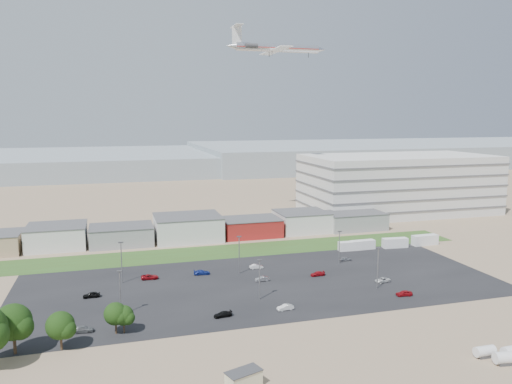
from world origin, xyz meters
name	(u,v)px	position (x,y,z in m)	size (l,w,h in m)	color
ground	(266,316)	(0.00, 0.00, 0.00)	(700.00, 700.00, 0.00)	#967C5F
parking_lot	(262,283)	(5.00, 20.00, 0.01)	(120.00, 50.00, 0.01)	black
grass_strip	(217,252)	(0.00, 52.00, 0.01)	(160.00, 16.00, 0.02)	#36501E
hills_backdrop	(200,162)	(40.00, 315.00, 4.50)	(700.00, 200.00, 9.00)	gray
building_row	(155,230)	(-17.00, 71.00, 4.00)	(170.00, 20.00, 8.00)	silver
parking_garage	(398,184)	(90.00, 95.00, 12.50)	(80.00, 40.00, 25.00)	silver
portable_shed	(244,379)	(-11.82, -26.04, 1.41)	(5.59, 2.90, 2.82)	beige
storage_tank_nw	(485,351)	(31.16, -28.07, 1.10)	(3.66, 1.83, 2.19)	silver
storage_tank_sw	(506,358)	(32.78, -31.20, 1.20)	(4.00, 2.00, 2.40)	silver
box_trailer_a	(350,246)	(40.76, 42.37, 1.40)	(7.45, 2.33, 2.79)	silver
box_trailer_b	(363,245)	(45.26, 42.44, 1.45)	(7.74, 2.42, 2.90)	silver
box_trailer_c	(395,243)	(56.17, 41.46, 1.53)	(8.13, 2.54, 3.05)	silver
box_trailer_d	(425,240)	(67.36, 41.66, 1.64)	(8.75, 2.73, 3.28)	silver
tree_left	(13,326)	(-47.87, -3.92, 5.19)	(6.92, 6.92, 10.38)	black
tree_mid	(60,328)	(-40.12, -4.60, 4.06)	(5.42, 5.42, 8.12)	black
tree_right	(115,316)	(-30.60, -0.26, 3.53)	(4.71, 4.71, 7.07)	black
tree_near	(124,317)	(-29.09, -0.32, 3.12)	(4.16, 4.16, 6.24)	black
lightpole_front_l	(120,293)	(-29.47, 8.86, 4.87)	(1.14, 0.48, 9.73)	slate
lightpole_front_m	(259,280)	(1.29, 9.54, 4.72)	(1.11, 0.46, 9.44)	slate
lightpole_front_r	(378,268)	(30.97, 8.54, 5.17)	(1.22, 0.51, 10.33)	slate
lightpole_back_l	(122,263)	(-28.74, 30.20, 5.31)	(1.25, 0.52, 10.61)	slate
lightpole_back_m	(239,255)	(1.51, 29.29, 5.12)	(1.20, 0.50, 10.24)	slate
lightpole_back_r	(339,247)	(31.10, 30.13, 4.77)	(1.12, 0.47, 9.54)	slate
airliner	(277,48)	(36.81, 103.46, 69.37)	(42.78, 29.17, 12.64)	silver
parked_car_0	(382,280)	(34.73, 12.40, 0.56)	(1.86, 4.02, 1.12)	silver
parked_car_2	(404,293)	(34.49, 2.23, 0.66)	(1.55, 3.85, 1.31)	maroon
parked_car_3	(223,314)	(-9.00, 1.95, 0.57)	(1.59, 3.90, 1.13)	black
parked_car_5	(91,295)	(-35.86, 21.53, 0.66)	(1.56, 3.87, 1.32)	black
parked_car_6	(202,272)	(-8.26, 31.21, 0.63)	(1.76, 4.33, 1.26)	navy
parked_car_7	(262,279)	(5.59, 21.59, 0.60)	(1.28, 3.66, 1.21)	#A5A5AA
parked_car_8	(345,259)	(34.24, 32.29, 0.59)	(1.38, 3.44, 1.17)	#A5A5AA
parked_car_9	(150,277)	(-21.85, 31.20, 0.62)	(2.06, 4.46, 1.24)	maroon
parked_car_10	(83,329)	(-36.78, 2.15, 0.61)	(1.72, 4.22, 1.23)	#595B5E
parked_car_11	(256,267)	(7.11, 32.18, 0.61)	(1.30, 3.72, 1.23)	silver
parked_car_12	(318,274)	(20.91, 21.65, 0.57)	(1.59, 3.90, 1.13)	maroon
parked_car_13	(285,307)	(4.88, 1.85, 0.61)	(1.29, 3.69, 1.22)	silver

